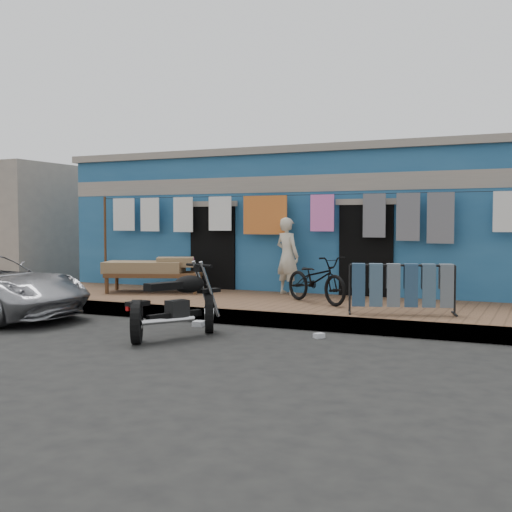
% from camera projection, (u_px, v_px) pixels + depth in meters
% --- Properties ---
extents(ground, '(80.00, 80.00, 0.00)m').
position_uv_depth(ground, '(199.00, 340.00, 9.42)').
color(ground, black).
rests_on(ground, ground).
extents(sidewalk, '(28.00, 3.00, 0.25)m').
position_uv_depth(sidewalk, '(278.00, 307.00, 12.14)').
color(sidewalk, brown).
rests_on(sidewalk, ground).
extents(curb, '(28.00, 0.10, 0.25)m').
position_uv_depth(curb, '(245.00, 318.00, 10.82)').
color(curb, gray).
rests_on(curb, ground).
extents(building, '(12.20, 5.20, 3.36)m').
position_uv_depth(building, '(341.00, 224.00, 15.68)').
color(building, '#1F5280').
rests_on(building, ground).
extents(neighbor_left, '(6.00, 5.00, 3.40)m').
position_uv_depth(neighbor_left, '(6.00, 224.00, 20.27)').
color(neighbor_left, '#9E9384').
rests_on(neighbor_left, ground).
extents(clothesline, '(10.06, 0.06, 2.10)m').
position_uv_depth(clothesline, '(288.00, 219.00, 13.31)').
color(clothesline, brown).
rests_on(clothesline, sidewalk).
extents(seated_person, '(0.68, 0.58, 1.59)m').
position_uv_depth(seated_person, '(287.00, 256.00, 13.26)').
color(seated_person, beige).
rests_on(seated_person, sidewalk).
extents(bicycle, '(1.70, 1.38, 1.07)m').
position_uv_depth(bicycle, '(316.00, 274.00, 11.79)').
color(bicycle, black).
rests_on(bicycle, sidewalk).
extents(motorcycle, '(1.75, 2.09, 1.09)m').
position_uv_depth(motorcycle, '(175.00, 302.00, 9.61)').
color(motorcycle, black).
rests_on(motorcycle, ground).
extents(charpoy, '(2.77, 2.41, 0.71)m').
position_uv_depth(charpoy, '(155.00, 275.00, 13.68)').
color(charpoy, brown).
rests_on(charpoy, sidewalk).
extents(jeans_rack, '(1.96, 1.36, 0.84)m').
position_uv_depth(jeans_rack, '(402.00, 288.00, 10.38)').
color(jeans_rack, black).
rests_on(jeans_rack, sidewalk).
extents(litter_a, '(0.17, 0.15, 0.07)m').
position_uv_depth(litter_a, '(199.00, 324.00, 10.68)').
color(litter_a, silver).
rests_on(litter_a, ground).
extents(litter_b, '(0.18, 0.18, 0.07)m').
position_uv_depth(litter_b, '(319.00, 336.00, 9.62)').
color(litter_b, silver).
rests_on(litter_b, ground).
extents(litter_c, '(0.21, 0.24, 0.09)m').
position_uv_depth(litter_c, '(199.00, 323.00, 10.73)').
color(litter_c, silver).
rests_on(litter_c, ground).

